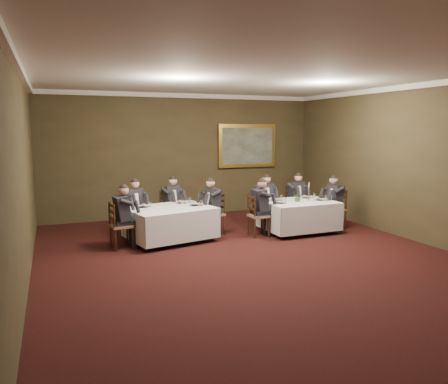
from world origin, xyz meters
TOP-DOWN VIEW (x-y plane):
  - ground at (0.00, 0.00)m, footprint 10.00×10.00m
  - ceiling at (0.00, 0.00)m, footprint 8.00×10.00m
  - back_wall at (0.00, 5.00)m, footprint 8.00×0.10m
  - left_wall at (-4.00, 0.00)m, footprint 0.10×10.00m
  - right_wall at (4.00, 0.00)m, footprint 0.10×10.00m
  - crown_molding at (0.00, 0.00)m, footprint 8.00×10.00m
  - table_main at (2.00, 1.91)m, footprint 1.75×1.34m
  - table_second at (-1.14, 2.23)m, footprint 2.09×1.75m
  - chair_main_backleft at (1.52, 2.80)m, footprint 0.46×0.44m
  - diner_main_backleft at (1.52, 2.79)m, footprint 0.44×0.50m
  - chair_main_backright at (2.45, 2.81)m, footprint 0.50×0.48m
  - diner_main_backright at (2.45, 2.80)m, footprint 0.47×0.54m
  - chair_main_endleft at (0.90, 1.90)m, footprint 0.42×0.44m
  - diner_main_endleft at (0.91, 1.90)m, footprint 0.48×0.42m
  - chair_main_endright at (3.09, 1.93)m, footprint 0.43×0.45m
  - diner_main_endright at (3.08, 1.93)m, footprint 0.49×0.43m
  - chair_sec_backleft at (-1.82, 3.06)m, footprint 0.57×0.56m
  - diner_sec_backleft at (-1.81, 3.04)m, footprint 0.56×0.60m
  - chair_sec_backright at (-0.85, 3.26)m, footprint 0.58×0.57m
  - diner_sec_backright at (-0.85, 3.25)m, footprint 0.57×0.61m
  - chair_sec_endright at (0.00, 2.48)m, footprint 0.49×0.51m
  - diner_sec_endright at (-0.01, 2.47)m, footprint 0.54×0.48m
  - chair_sec_endleft at (-2.27, 1.99)m, footprint 0.47×0.49m
  - diner_sec_endleft at (-2.26, 2.00)m, footprint 0.53×0.46m
  - centerpiece at (1.95, 1.88)m, footprint 0.22×0.19m
  - candlestick at (2.30, 1.95)m, footprint 0.07×0.07m
  - place_setting_table_main at (1.58, 2.30)m, footprint 0.33×0.31m
  - place_setting_table_second at (-1.65, 2.54)m, footprint 0.33×0.31m
  - painting at (2.00, 4.94)m, footprint 1.87×0.09m

SIDE VIEW (x-z plane):
  - ground at x=0.00m, z-range 0.00..0.00m
  - chair_main_backleft at x=1.52m, z-range -0.22..0.78m
  - chair_main_backright at x=2.45m, z-range -0.22..0.78m
  - chair_main_endleft at x=0.90m, z-range -0.22..0.78m
  - chair_main_endright at x=3.09m, z-range -0.22..0.78m
  - chair_sec_backleft at x=-1.82m, z-range -0.22..0.78m
  - chair_sec_backright at x=-0.85m, z-range -0.22..0.78m
  - chair_sec_endright at x=0.00m, z-range -0.22..0.78m
  - chair_sec_endleft at x=-2.27m, z-range -0.22..0.78m
  - table_main at x=2.00m, z-range 0.12..0.78m
  - table_second at x=-1.14m, z-range 0.12..0.78m
  - diner_main_backleft at x=1.52m, z-range -0.16..1.19m
  - diner_main_backright at x=2.45m, z-range -0.16..1.19m
  - diner_main_endleft at x=0.91m, z-range -0.16..1.19m
  - diner_main_endright at x=3.08m, z-range -0.16..1.19m
  - diner_sec_backleft at x=-1.81m, z-range -0.16..1.19m
  - diner_sec_backright at x=-0.85m, z-range -0.16..1.19m
  - diner_sec_endright at x=-0.01m, z-range -0.16..1.19m
  - diner_sec_endleft at x=-2.26m, z-range -0.16..1.19m
  - place_setting_table_main at x=1.58m, z-range 0.73..0.87m
  - place_setting_table_second at x=-1.65m, z-range 0.73..0.87m
  - centerpiece at x=1.95m, z-range 0.77..1.01m
  - candlestick at x=2.30m, z-range 0.70..1.16m
  - back_wall at x=0.00m, z-range 0.00..3.50m
  - left_wall at x=-4.00m, z-range 0.00..3.50m
  - right_wall at x=4.00m, z-range 0.00..3.50m
  - painting at x=2.00m, z-range 1.35..2.65m
  - crown_molding at x=0.00m, z-range 3.38..3.50m
  - ceiling at x=0.00m, z-range 3.45..3.55m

